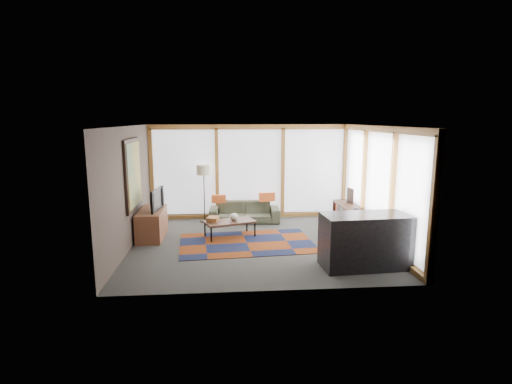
{
  "coord_description": "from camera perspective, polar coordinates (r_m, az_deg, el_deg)",
  "views": [
    {
      "loc": [
        -0.73,
        -8.54,
        2.75
      ],
      "look_at": [
        0.0,
        0.4,
        1.1
      ],
      "focal_mm": 28.0,
      "sensor_mm": 36.0,
      "label": 1
    }
  ],
  "objects": [
    {
      "name": "coffee_table",
      "position": [
        9.47,
        -3.76,
        -5.27
      ],
      "size": [
        1.28,
        0.92,
        0.38
      ],
      "primitive_type": null,
      "rotation": [
        0.0,
        0.0,
        0.33
      ],
      "color": "#301F14",
      "rests_on": "ground"
    },
    {
      "name": "room_envelope",
      "position": [
        9.26,
        2.97,
        2.91
      ],
      "size": [
        5.52,
        5.02,
        2.62
      ],
      "color": "#3F342E",
      "rests_on": "ground"
    },
    {
      "name": "tv_console",
      "position": [
        9.69,
        -14.63,
        -4.38
      ],
      "size": [
        0.55,
        1.32,
        0.66
      ],
      "primitive_type": "cube",
      "color": "brown",
      "rests_on": "ground"
    },
    {
      "name": "vase",
      "position": [
        9.44,
        -3.16,
        -3.55
      ],
      "size": [
        0.21,
        0.21,
        0.17
      ],
      "primitive_type": "ellipsoid",
      "rotation": [
        0.0,
        0.0,
        0.02
      ],
      "color": "beige",
      "rests_on": "coffee_table"
    },
    {
      "name": "bookshelf",
      "position": [
        10.06,
        13.82,
        -4.0
      ],
      "size": [
        0.43,
        2.36,
        0.59
      ],
      "primitive_type": null,
      "color": "#301F14",
      "rests_on": "ground"
    },
    {
      "name": "bowl_b",
      "position": [
        9.78,
        14.18,
        -2.42
      ],
      "size": [
        0.16,
        0.16,
        0.08
      ],
      "primitive_type": "ellipsoid",
      "rotation": [
        0.0,
        0.0,
        -0.01
      ],
      "color": "black",
      "rests_on": "bookshelf"
    },
    {
      "name": "shelf_picture",
      "position": [
        10.66,
        13.32,
        -0.49
      ],
      "size": [
        0.09,
        0.3,
        0.39
      ],
      "primitive_type": "cube",
      "rotation": [
        0.0,
        0.0,
        0.2
      ],
      "color": "black",
      "rests_on": "bookshelf"
    },
    {
      "name": "bar_counter",
      "position": [
        7.77,
        15.29,
        -6.76
      ],
      "size": [
        1.64,
        0.85,
        1.01
      ],
      "primitive_type": "cube",
      "rotation": [
        0.0,
        0.0,
        0.07
      ],
      "color": "black",
      "rests_on": "ground"
    },
    {
      "name": "pillow_right",
      "position": [
        10.8,
        1.58,
        -0.71
      ],
      "size": [
        0.44,
        0.19,
        0.24
      ],
      "primitive_type": "cube",
      "rotation": [
        0.0,
        0.0,
        0.16
      ],
      "color": "#D35522",
      "rests_on": "sofa"
    },
    {
      "name": "rug",
      "position": [
        9.02,
        -1.35,
        -7.28
      ],
      "size": [
        3.09,
        2.12,
        0.01
      ],
      "primitive_type": "cube",
      "rotation": [
        0.0,
        0.0,
        0.08
      ],
      "color": "#66290D",
      "rests_on": "ground"
    },
    {
      "name": "bowl_a",
      "position": [
        9.47,
        14.87,
        -2.81
      ],
      "size": [
        0.21,
        0.21,
        0.1
      ],
      "primitive_type": "ellipsoid",
      "rotation": [
        0.0,
        0.0,
        0.08
      ],
      "color": "black",
      "rests_on": "bookshelf"
    },
    {
      "name": "sofa",
      "position": [
        10.79,
        -1.67,
        -2.85
      ],
      "size": [
        1.9,
        0.82,
        0.55
      ],
      "primitive_type": "imported",
      "rotation": [
        0.0,
        0.0,
        -0.05
      ],
      "color": "#35372A",
      "rests_on": "ground"
    },
    {
      "name": "television",
      "position": [
        9.52,
        -14.42,
        -1.02
      ],
      "size": [
        0.23,
        0.89,
        0.51
      ],
      "primitive_type": "imported",
      "rotation": [
        0.0,
        0.0,
        1.44
      ],
      "color": "black",
      "rests_on": "tv_console"
    },
    {
      "name": "floor_lamp",
      "position": [
        10.79,
        -7.41,
        -0.2
      ],
      "size": [
        0.39,
        0.39,
        1.55
      ],
      "primitive_type": null,
      "color": "#312617",
      "rests_on": "ground"
    },
    {
      "name": "pillow_left",
      "position": [
        10.65,
        -5.36,
        -0.99
      ],
      "size": [
        0.39,
        0.13,
        0.21
      ],
      "primitive_type": "cube",
      "rotation": [
        0.0,
        0.0,
        0.04
      ],
      "color": "#D35522",
      "rests_on": "sofa"
    },
    {
      "name": "ground",
      "position": [
        9.0,
        0.21,
        -7.37
      ],
      "size": [
        5.5,
        5.5,
        0.0
      ],
      "primitive_type": "plane",
      "color": "#323230",
      "rests_on": "ground"
    },
    {
      "name": "book_stack",
      "position": [
        9.42,
        -6.17,
        -3.87
      ],
      "size": [
        0.31,
        0.36,
        0.1
      ],
      "primitive_type": "cube",
      "rotation": [
        0.0,
        0.0,
        -0.24
      ],
      "color": "brown",
      "rests_on": "coffee_table"
    }
  ]
}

